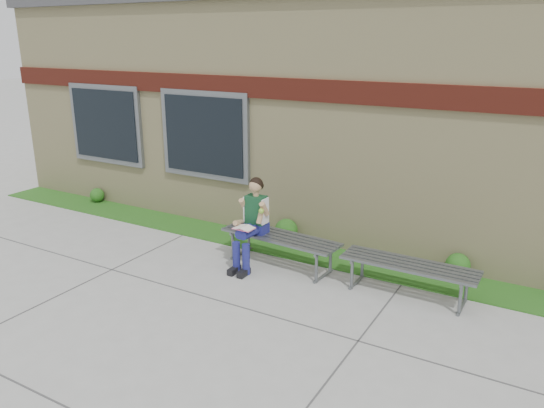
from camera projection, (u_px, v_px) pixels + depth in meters
The scene contains 9 objects.
ground at pixel (263, 338), 6.26m from camera, with size 80.00×80.00×0.00m, color #9E9E99.
grass_strip at pixel (347, 261), 8.41m from camera, with size 16.00×0.80×0.02m, color #1E4E15.
school_building at pixel (416, 105), 10.58m from camera, with size 16.20×6.22×4.20m.
bench_left at pixel (280, 242), 8.15m from camera, with size 1.95×0.68×0.50m.
bench_right at pixel (409, 271), 7.20m from camera, with size 1.84×0.52×0.48m.
girl at pixel (252, 221), 8.05m from camera, with size 0.48×0.79×1.38m.
shrub_west at pixel (97, 195), 11.36m from camera, with size 0.30×0.30×0.30m, color #1E4E15.
shrub_mid at pixel (286, 230), 9.14m from camera, with size 0.40×0.40×0.40m, color #1E4E15.
shrub_east at pixel (458, 265), 7.78m from camera, with size 0.36×0.36×0.36m, color #1E4E15.
Camera 1 is at (2.84, -4.71, 3.39)m, focal length 35.00 mm.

